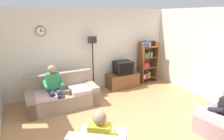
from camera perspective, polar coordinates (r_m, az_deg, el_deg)
ground_plane at (r=4.54m, az=7.16°, el=-16.87°), size 12.00×12.00×0.00m
back_wall_assembly at (r=6.26m, az=-6.11°, el=6.09°), size 6.20×0.17×2.70m
right_wall at (r=6.03m, az=30.94°, el=3.32°), size 0.12×5.80×2.70m
couch at (r=5.43m, az=-15.02°, el=-7.66°), size 1.90×0.89×0.90m
tv_stand at (r=6.60m, az=3.31°, el=-3.14°), size 1.10×0.56×0.52m
tv at (r=6.43m, az=3.49°, el=0.79°), size 0.60×0.49×0.44m
bookshelf at (r=7.06m, az=10.65°, el=2.65°), size 0.68×0.36×1.59m
floor_lamp at (r=5.92m, az=-6.02°, el=6.44°), size 0.28×0.28×1.85m
armchair_near_bookshelf at (r=4.72m, az=31.04°, el=-13.90°), size 0.93×0.99×0.90m
person_on_couch at (r=5.15m, az=-17.48°, el=-4.60°), size 0.51×0.54×1.24m
person_in_left_armchair at (r=3.19m, az=-3.40°, el=-19.94°), size 0.62×0.64×1.12m
person_in_right_armchair at (r=4.61m, az=30.62°, el=-10.15°), size 0.55×0.58×1.12m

